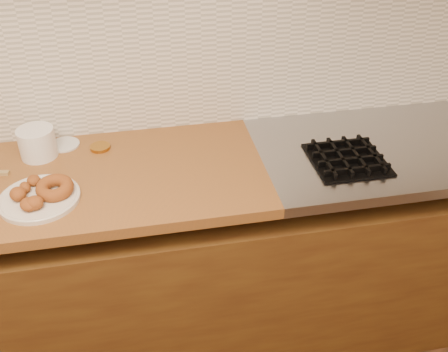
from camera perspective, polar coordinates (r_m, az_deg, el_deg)
The scene contains 11 objects.
wall_back at distance 1.94m, azimuth -12.98°, elevation 16.68°, with size 4.00×0.02×2.70m, color tan.
base_cabinet at distance 2.18m, azimuth -9.66°, elevation -10.81°, with size 3.60×0.60×0.77m, color #5B3B14.
stovetop at distance 2.16m, azimuth 20.96°, elevation 3.25°, with size 1.30×0.62×0.04m, color #9EA0A5.
backsplash at distance 1.98m, azimuth -12.42°, elevation 12.46°, with size 3.60×0.02×0.60m, color silver.
burner_grates at distance 2.07m, azimuth 21.58°, elevation 2.79°, with size 0.91×0.26×0.03m.
donut_plate at distance 1.78m, azimuth -19.45°, elevation -2.33°, with size 0.26×0.26×0.01m, color beige.
ring_donut at distance 1.77m, azimuth -17.97°, elevation -1.22°, with size 0.12×0.12×0.04m, color #9B571D.
fried_dough_chunks at distance 1.76m, azimuth -20.59°, elevation -2.03°, with size 0.12×0.20×0.05m.
plastic_tub at distance 1.99m, azimuth -19.66°, elevation 3.42°, with size 0.13×0.13×0.11m, color white.
tub_lid at distance 2.06m, azimuth -16.99°, elevation 3.29°, with size 0.11×0.11×0.01m, color silver.
brass_jar_lid at distance 2.00m, azimuth -13.33°, elevation 3.07°, with size 0.07×0.07×0.01m, color #9F6D24.
Camera 1 is at (0.06, 0.14, 1.92)m, focal length 42.00 mm.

